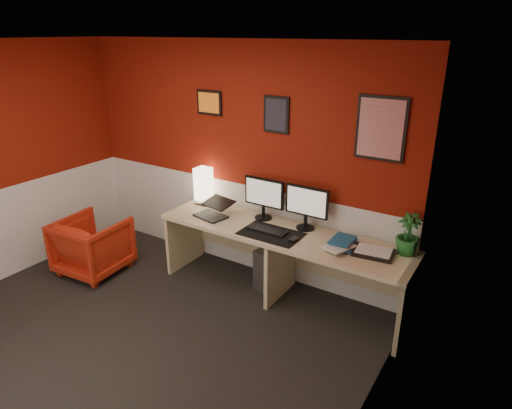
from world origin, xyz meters
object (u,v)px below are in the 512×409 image
monitor_right (306,201)px  armchair (93,245)px  monitor_left (263,192)px  pc_tower (274,265)px  laptop (210,207)px  potted_plant (408,234)px  shoji_lamp (204,187)px  zen_tray (374,253)px  desk (281,265)px

monitor_right → armchair: 2.47m
monitor_left → pc_tower: 0.81m
laptop → armchair: (-1.22, -0.60, -0.52)m
laptop → potted_plant: (1.97, 0.27, 0.08)m
shoji_lamp → monitor_right: bearing=-0.1°
shoji_lamp → monitor_left: size_ratio=0.69×
zen_tray → pc_tower: bearing=172.8°
monitor_right → desk: bearing=-129.1°
zen_tray → armchair: 3.07m
shoji_lamp → monitor_left: (0.79, -0.01, 0.09)m
desk → armchair: 2.15m
monitor_left → pc_tower: bearing=-9.6°
laptop → armchair: size_ratio=0.47×
desk → potted_plant: 1.29m
monitor_left → potted_plant: 1.48m
shoji_lamp → zen_tray: bearing=-4.8°
shoji_lamp → desk: bearing=-10.1°
shoji_lamp → zen_tray: shoji_lamp is taller
monitor_right → armchair: (-2.20, -0.87, -0.70)m
desk → shoji_lamp: shoji_lamp is taller
shoji_lamp → laptop: 0.42m
desk → laptop: 0.95m
desk → zen_tray: zen_tray is taller
armchair → zen_tray: bearing=-171.3°
monitor_left → zen_tray: monitor_left is taller
monitor_right → zen_tray: monitor_right is taller
laptop → armchair: bearing=-142.6°
potted_plant → armchair: (-3.19, -0.87, -0.60)m
monitor_right → armchair: monitor_right is taller
shoji_lamp → potted_plant: shoji_lamp is taller
monitor_left → monitor_right: bearing=0.7°
monitor_left → zen_tray: size_ratio=1.66×
shoji_lamp → laptop: (0.30, -0.27, -0.09)m
shoji_lamp → pc_tower: bearing=-2.0°
armchair → desk: bearing=-166.4°
laptop → monitor_right: 1.03m
armchair → monitor_left: bearing=-157.9°
laptop → armchair: 1.46m
potted_plant → armchair: bearing=-164.7°
shoji_lamp → monitor_left: 0.80m
desk → monitor_left: size_ratio=4.48×
desk → monitor_left: monitor_left is taller
potted_plant → monitor_left: bearing=-179.8°
desk → zen_tray: size_ratio=7.43×
zen_tray → desk: bearing=-178.2°
potted_plant → armchair: potted_plant is taller
shoji_lamp → pc_tower: shoji_lamp is taller
shoji_lamp → monitor_right: monitor_right is taller
shoji_lamp → potted_plant: (2.27, -0.00, -0.01)m
desk → potted_plant: potted_plant is taller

